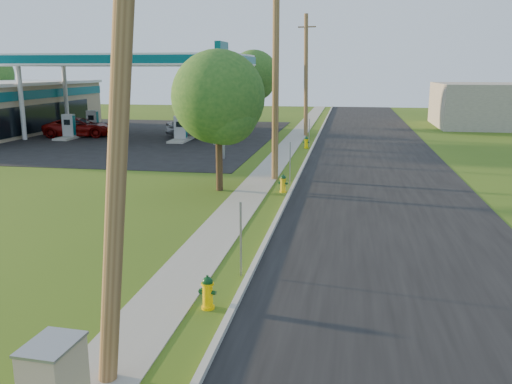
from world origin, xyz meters
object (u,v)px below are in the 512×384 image
at_px(fuel_pump_sw, 93,124).
at_px(tree_verge, 220,101).
at_px(tree_lot, 255,77).
at_px(car_silver, 196,127).
at_px(hydrant_far, 306,142).
at_px(utility_pole_far, 306,75).
at_px(fuel_pump_se, 195,126).
at_px(fuel_pump_ne, 181,132).
at_px(hydrant_mid, 283,183).
at_px(hydrant_near, 208,292).
at_px(utility_pole_mid, 276,77).
at_px(fuel_pump_nw, 69,129).
at_px(car_red, 79,127).
at_px(price_pylon, 222,67).
at_px(utility_pole_near, 119,104).

height_order(fuel_pump_sw, tree_verge, tree_verge).
height_order(tree_verge, tree_lot, tree_lot).
relative_size(fuel_pump_sw, car_silver, 0.68).
height_order(tree_verge, hydrant_far, tree_verge).
distance_m(utility_pole_far, tree_verge, 21.06).
xyz_separation_m(fuel_pump_sw, tree_verge, (15.89, -19.95, 3.25)).
bearing_deg(fuel_pump_se, fuel_pump_ne, -90.00).
distance_m(fuel_pump_se, car_silver, 1.59).
xyz_separation_m(fuel_pump_se, tree_lot, (3.40, 8.86, 3.85)).
bearing_deg(hydrant_mid, hydrant_near, -91.18).
bearing_deg(utility_pole_mid, fuel_pump_nw, 144.01).
bearing_deg(fuel_pump_sw, car_red, -86.32).
xyz_separation_m(utility_pole_far, car_silver, (-8.41, -2.51, -4.00)).
height_order(utility_pole_mid, fuel_pump_ne, utility_pole_mid).
relative_size(fuel_pump_se, car_silver, 0.68).
bearing_deg(fuel_pump_nw, hydrant_near, -56.59).
distance_m(price_pylon, car_silver, 11.90).
height_order(hydrant_near, car_red, car_red).
bearing_deg(hydrant_near, tree_verge, 101.86).
xyz_separation_m(fuel_pump_ne, fuel_pump_sw, (-9.00, 4.00, 0.00)).
bearing_deg(fuel_pump_sw, car_silver, -9.02).
bearing_deg(hydrant_far, car_red, 169.57).
bearing_deg(hydrant_mid, utility_pole_mid, 104.91).
relative_size(price_pylon, hydrant_far, 8.32).
xyz_separation_m(fuel_pump_ne, hydrant_mid, (9.65, -15.81, -0.32)).
relative_size(fuel_pump_sw, tree_verge, 0.52).
distance_m(utility_pole_far, hydrant_far, 8.36).
relative_size(fuel_pump_sw, fuel_pump_se, 1.00).
relative_size(price_pylon, tree_lot, 0.97).
xyz_separation_m(tree_lot, car_silver, (-2.91, -10.37, -3.77)).
bearing_deg(tree_verge, tree_lot, 96.91).
bearing_deg(fuel_pump_ne, hydrant_far, -12.24).
bearing_deg(utility_pole_mid, hydrant_far, 86.45).
relative_size(fuel_pump_nw, tree_lot, 0.45).
bearing_deg(utility_pole_mid, fuel_pump_se, 117.63).
distance_m(fuel_pump_se, hydrant_near, 33.26).
bearing_deg(tree_lot, utility_pole_far, -55.03).
height_order(hydrant_near, car_silver, car_silver).
bearing_deg(hydrant_near, hydrant_mid, 88.82).
height_order(fuel_pump_ne, tree_lot, tree_lot).
height_order(fuel_pump_ne, car_silver, fuel_pump_ne).
xyz_separation_m(price_pylon, car_silver, (-4.51, 9.99, -4.63)).
bearing_deg(fuel_pump_ne, utility_pole_near, -73.98).
height_order(price_pylon, tree_lot, tree_lot).
xyz_separation_m(fuel_pump_ne, hydrant_far, (9.58, -2.08, -0.32)).
height_order(hydrant_near, hydrant_mid, hydrant_mid).
relative_size(utility_pole_far, tree_verge, 1.54).
bearing_deg(hydrant_far, fuel_pump_se, 147.60).
bearing_deg(tree_lot, price_pylon, -85.51).
distance_m(fuel_pump_se, hydrant_far, 11.35).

